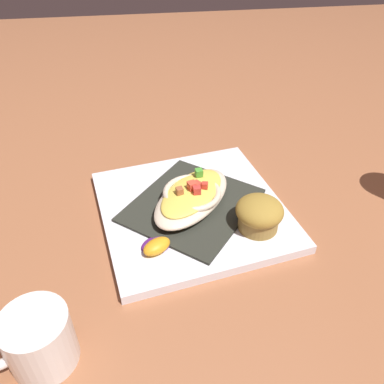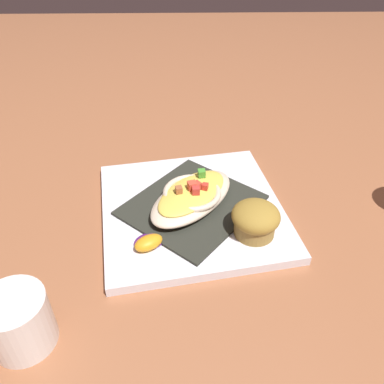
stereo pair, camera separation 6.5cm
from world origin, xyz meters
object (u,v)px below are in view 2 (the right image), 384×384
Objects in this scene: square_plate at (192,210)px; coffee_mug at (18,324)px; gratin_dish at (192,195)px; orange_garnish at (149,242)px; muffin at (255,219)px.

square_plate is 0.32m from coffee_mug.
coffee_mug reaches higher than gratin_dish.
square_plate is at bearing -146.79° from gratin_dish.
orange_garnish is (-0.07, -0.09, 0.02)m from square_plate.
square_plate is at bearing 54.01° from orange_garnish.
coffee_mug is (-0.21, -0.23, -0.00)m from gratin_dish.
gratin_dish is at bearing 47.82° from coffee_mug.
gratin_dish is 1.85× the size of coffee_mug.
square_plate is at bearing 144.92° from muffin.
square_plate is 1.52× the size of gratin_dish.
coffee_mug reaches higher than square_plate.
square_plate is 0.11m from orange_garnish.
muffin is at bearing -35.08° from square_plate.
coffee_mug is at bearing -132.18° from square_plate.
muffin is at bearing -35.12° from gratin_dish.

